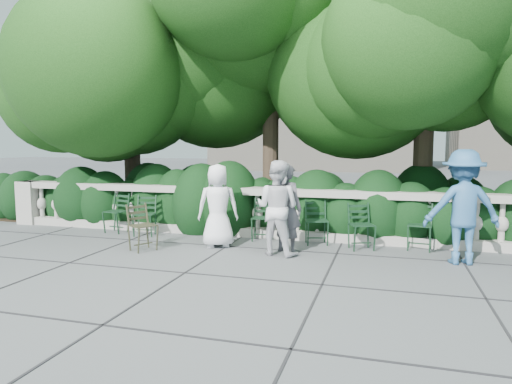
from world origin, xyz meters
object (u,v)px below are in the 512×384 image
(chair_weathered, at_px, (148,252))
(person_older_blue, at_px, (463,207))
(chair_f, at_px, (318,246))
(chair_d, at_px, (418,252))
(chair_e, at_px, (364,251))
(person_casual_man, at_px, (277,208))
(person_woman_grey, at_px, (287,208))
(person_businessman, at_px, (218,206))
(chair_a, at_px, (112,234))
(chair_b, at_px, (143,237))
(chair_c, at_px, (261,242))

(chair_weathered, distance_m, person_older_blue, 5.24)
(chair_f, bearing_deg, person_older_blue, -30.88)
(chair_d, relative_size, chair_e, 1.00)
(chair_f, relative_size, person_casual_man, 0.52)
(person_woman_grey, bearing_deg, person_businessman, 18.54)
(chair_f, xyz_separation_m, chair_weathered, (-2.77, -1.30, 0.00))
(chair_d, relative_size, person_casual_man, 0.52)
(chair_a, distance_m, chair_weathered, 1.98)
(chair_f, bearing_deg, chair_b, 166.32)
(chair_b, xyz_separation_m, person_woman_grey, (3.07, -0.42, 0.77))
(chair_weathered, bearing_deg, chair_b, 64.57)
(chair_a, relative_size, chair_b, 1.00)
(chair_f, height_order, person_older_blue, person_older_blue)
(chair_e, height_order, person_woman_grey, person_woman_grey)
(chair_c, relative_size, person_older_blue, 0.47)
(chair_c, bearing_deg, chair_e, -12.54)
(chair_d, xyz_separation_m, person_older_blue, (0.58, -0.61, 0.90))
(chair_d, bearing_deg, person_casual_man, -153.39)
(chair_e, bearing_deg, chair_d, -8.20)
(chair_b, height_order, person_woman_grey, person_woman_grey)
(chair_c, distance_m, chair_e, 1.94)
(chair_b, distance_m, person_casual_man, 3.11)
(chair_c, bearing_deg, chair_b, 179.38)
(chair_b, distance_m, chair_d, 5.27)
(chair_b, relative_size, chair_c, 1.00)
(person_older_blue, bearing_deg, chair_d, -57.67)
(chair_weathered, height_order, person_woman_grey, person_woman_grey)
(person_woman_grey, bearing_deg, person_older_blue, -158.86)
(chair_a, xyz_separation_m, chair_b, (0.81, -0.13, 0.00))
(chair_d, bearing_deg, person_businessman, -163.53)
(chair_a, height_order, person_casual_man, person_casual_man)
(chair_weathered, relative_size, person_businessman, 0.55)
(chair_a, relative_size, chair_f, 1.00)
(chair_c, distance_m, person_businessman, 1.17)
(chair_b, distance_m, chair_c, 2.44)
(person_businessman, xyz_separation_m, person_woman_grey, (1.29, -0.04, 0.01))
(chair_c, distance_m, person_older_blue, 3.59)
(chair_a, xyz_separation_m, person_casual_man, (3.75, -0.76, 0.80))
(chair_e, distance_m, person_older_blue, 1.79)
(chair_weathered, height_order, person_older_blue, person_older_blue)
(person_older_blue, bearing_deg, chair_b, -15.15)
(chair_c, bearing_deg, person_older_blue, -15.86)
(chair_f, xyz_separation_m, person_casual_man, (-0.57, -0.82, 0.80))
(chair_weathered, distance_m, person_businessman, 1.48)
(chair_c, relative_size, person_businessman, 0.55)
(chair_e, bearing_deg, person_businessman, 165.71)
(chair_b, bearing_deg, chair_weathered, -69.17)
(chair_d, bearing_deg, chair_e, -159.06)
(chair_b, height_order, person_older_blue, person_older_blue)
(chair_f, bearing_deg, person_businessman, -178.59)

